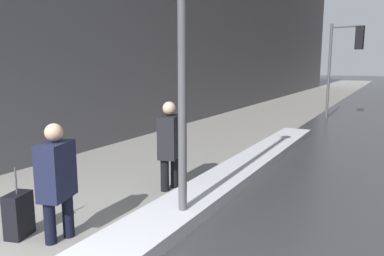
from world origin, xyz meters
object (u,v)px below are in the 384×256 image
(rolling_suitcase, at_px, (19,215))
(pedestrian_nearside, at_px, (57,177))
(pedestrian_in_glasses, at_px, (170,142))
(traffic_light_near, at_px, (348,50))

(rolling_suitcase, bearing_deg, pedestrian_nearside, 91.99)
(pedestrian_nearside, distance_m, pedestrian_in_glasses, 2.38)
(traffic_light_near, height_order, pedestrian_in_glasses, traffic_light_near)
(traffic_light_near, height_order, pedestrian_nearside, traffic_light_near)
(pedestrian_nearside, bearing_deg, rolling_suitcase, -88.01)
(traffic_light_near, xyz_separation_m, pedestrian_in_glasses, (-1.63, -10.88, -1.91))
(pedestrian_in_glasses, height_order, rolling_suitcase, pedestrian_in_glasses)
(pedestrian_in_glasses, bearing_deg, traffic_light_near, 155.29)
(traffic_light_near, bearing_deg, rolling_suitcase, -91.23)
(pedestrian_nearside, bearing_deg, pedestrian_in_glasses, 159.38)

